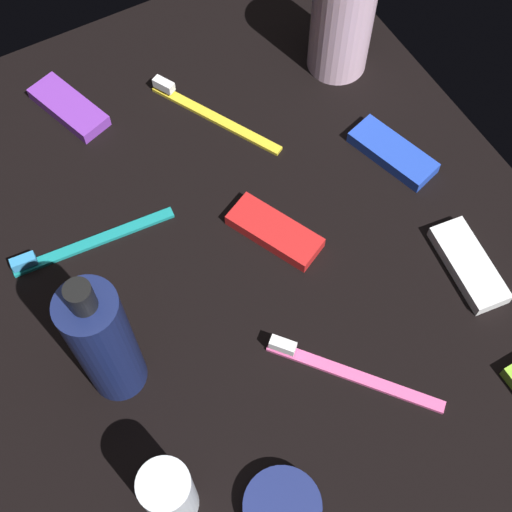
# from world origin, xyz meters

# --- Properties ---
(ground_plane) EXTENTS (0.84, 0.64, 0.01)m
(ground_plane) POSITION_xyz_m (0.00, 0.00, -0.01)
(ground_plane) COLOR black
(lotion_bottle) EXTENTS (0.05, 0.05, 0.19)m
(lotion_bottle) POSITION_xyz_m (-0.04, 0.17, 0.09)
(lotion_bottle) COLOR #151E4C
(lotion_bottle) RESTS_ON ground_plane
(bodywash_bottle) EXTENTS (0.07, 0.07, 0.16)m
(bodywash_bottle) POSITION_xyz_m (0.21, -0.23, 0.07)
(bodywash_bottle) COLOR silver
(bodywash_bottle) RESTS_ON ground_plane
(deodorant_stick) EXTENTS (0.04, 0.04, 0.09)m
(deodorant_stick) POSITION_xyz_m (-0.17, 0.18, 0.05)
(deodorant_stick) COLOR silver
(deodorant_stick) RESTS_ON ground_plane
(toothbrush_pink) EXTENTS (0.15, 0.12, 0.02)m
(toothbrush_pink) POSITION_xyz_m (-0.14, -0.02, 0.01)
(toothbrush_pink) COLOR #E55999
(toothbrush_pink) RESTS_ON ground_plane
(toothbrush_teal) EXTENTS (0.03, 0.18, 0.02)m
(toothbrush_teal) POSITION_xyz_m (0.11, 0.15, 0.01)
(toothbrush_teal) COLOR teal
(toothbrush_teal) RESTS_ON ground_plane
(toothbrush_yellow) EXTENTS (0.16, 0.10, 0.02)m
(toothbrush_yellow) POSITION_xyz_m (0.21, -0.05, 0.01)
(toothbrush_yellow) COLOR yellow
(toothbrush_yellow) RESTS_ON ground_plane
(snack_bar_white) EXTENTS (0.11, 0.05, 0.01)m
(snack_bar_white) POSITION_xyz_m (-0.11, -0.20, 0.01)
(snack_bar_white) COLOR white
(snack_bar_white) RESTS_ON ground_plane
(snack_bar_blue) EXTENTS (0.11, 0.07, 0.01)m
(snack_bar_blue) POSITION_xyz_m (0.05, -0.21, 0.01)
(snack_bar_blue) COLOR blue
(snack_bar_blue) RESTS_ON ground_plane
(snack_bar_red) EXTENTS (0.11, 0.08, 0.01)m
(snack_bar_red) POSITION_xyz_m (0.03, -0.04, 0.01)
(snack_bar_red) COLOR red
(snack_bar_red) RESTS_ON ground_plane
(snack_bar_purple) EXTENTS (0.11, 0.07, 0.01)m
(snack_bar_purple) POSITION_xyz_m (0.30, 0.09, 0.01)
(snack_bar_purple) COLOR purple
(snack_bar_purple) RESTS_ON ground_plane
(cream_tin_left) EXTENTS (0.07, 0.07, 0.02)m
(cream_tin_left) POSITION_xyz_m (-0.22, 0.10, 0.01)
(cream_tin_left) COLOR navy
(cream_tin_left) RESTS_ON ground_plane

